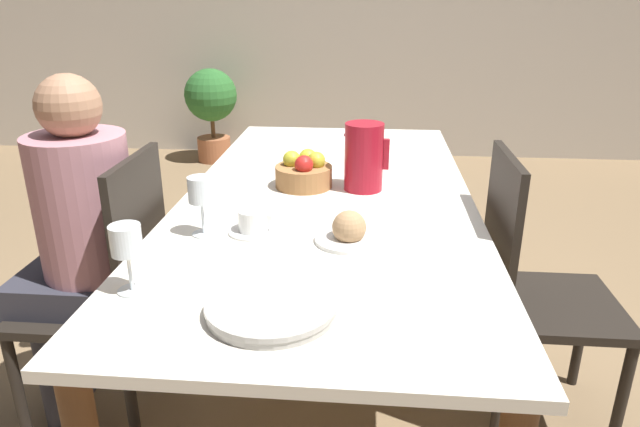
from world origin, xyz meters
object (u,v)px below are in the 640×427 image
Objects in this scene: person_seated at (78,227)px; wine_glass_water at (201,193)px; serving_tray at (271,307)px; chair_opposite at (532,288)px; potted_plant at (211,104)px; fruit_bowl at (304,172)px; red_pitcher at (364,157)px; bread_plate at (349,231)px; chair_person_side at (111,289)px; teacup_near_person at (253,223)px; wine_glass_juice at (126,244)px.

person_seated reaches higher than wine_glass_water.
serving_tray is (0.71, -0.51, 0.05)m from person_seated.
chair_opposite reaches higher than potted_plant.
person_seated is at bearing -151.26° from fruit_bowl.
red_pitcher is at bearing -64.71° from potted_plant.
potted_plant is (-1.17, 3.74, -0.25)m from serving_tray.
serving_tray is at bearing -110.83° from bread_plate.
chair_person_side is 0.96m from red_pitcher.
potted_plant is at bearing 9.58° from chair_person_side.
bread_plate is 0.24× the size of potted_plant.
teacup_near_person reaches higher than potted_plant.
serving_tray is at bearing -125.83° from person_seated.
person_seated is 0.60m from wine_glass_juice.
fruit_bowl is 3.09m from potted_plant.
chair_opposite is 1.00m from serving_tray.
person_seated is at bearing 172.92° from bread_plate.
wine_glass_water is (-1.02, -0.20, 0.37)m from chair_opposite.
chair_person_side is 3.22× the size of serving_tray.
chair_opposite is 5.58× the size of wine_glass_juice.
red_pitcher is 0.82× the size of serving_tray.
wine_glass_water is 0.53m from fruit_bowl.
teacup_near_person is at bearing -94.93° from chair_person_side.
chair_opposite is 1.48m from person_seated.
red_pitcher reaches higher than bread_plate.
potted_plant is at bearing 105.11° from wine_glass_water.
red_pitcher is at bearing 78.01° from serving_tray.
chair_person_side is 1.38m from chair_opposite.
red_pitcher is 0.65m from wine_glass_water.
serving_tray is 0.37× the size of potted_plant.
chair_person_side is 4.84× the size of bread_plate.
wine_glass_water is at bearing 77.82° from wine_glass_juice.
serving_tray is (-0.19, -0.88, -0.11)m from red_pitcher.
fruit_bowl is (-0.18, 0.48, 0.02)m from bread_plate.
red_pitcher is (-0.56, 0.26, 0.36)m from chair_opposite.
potted_plant reaches higher than serving_tray.
serving_tray is 0.43m from bread_plate.
red_pitcher is 1.16× the size of fruit_bowl.
wine_glass_water reaches higher than fruit_bowl.
red_pitcher is (0.90, 0.36, 0.15)m from person_seated.
person_seated is at bearing 75.41° from chair_person_side.
chair_person_side and chair_opposite have the same top height.
red_pitcher is at bearing 45.02° from wine_glass_water.
person_seated is 0.88m from serving_tray.
chair_person_side is 0.51m from wine_glass_water.
bread_plate is at bearing -97.08° from person_seated.
wine_glass_water is 0.44m from bread_plate.
serving_tray is 1.42× the size of fruit_bowl.
wine_glass_water is 0.86× the size of fruit_bowl.
teacup_near_person is 0.72× the size of fruit_bowl.
chair_opposite is 0.80× the size of person_seated.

